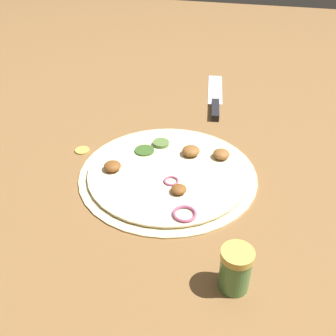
{
  "coord_description": "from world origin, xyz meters",
  "views": [
    {
      "loc": [
        -0.64,
        -0.15,
        0.5
      ],
      "look_at": [
        0.0,
        0.0,
        0.02
      ],
      "focal_mm": 42.0,
      "sensor_mm": 36.0,
      "label": 1
    }
  ],
  "objects_px": {
    "pizza": "(168,172)",
    "knife": "(215,102)",
    "loose_cap": "(82,150)",
    "spice_jar": "(235,269)"
  },
  "relations": [
    {
      "from": "pizza",
      "to": "spice_jar",
      "type": "relative_size",
      "value": 4.95
    },
    {
      "from": "knife",
      "to": "spice_jar",
      "type": "height_order",
      "value": "spice_jar"
    },
    {
      "from": "pizza",
      "to": "knife",
      "type": "distance_m",
      "value": 0.35
    },
    {
      "from": "spice_jar",
      "to": "knife",
      "type": "bearing_deg",
      "value": 10.44
    },
    {
      "from": "knife",
      "to": "loose_cap",
      "type": "distance_m",
      "value": 0.4
    },
    {
      "from": "pizza",
      "to": "spice_jar",
      "type": "xyz_separation_m",
      "value": [
        -0.25,
        -0.16,
        0.03
      ]
    },
    {
      "from": "loose_cap",
      "to": "knife",
      "type": "bearing_deg",
      "value": -40.44
    },
    {
      "from": "pizza",
      "to": "spice_jar",
      "type": "bearing_deg",
      "value": -147.44
    },
    {
      "from": "spice_jar",
      "to": "loose_cap",
      "type": "distance_m",
      "value": 0.48
    },
    {
      "from": "knife",
      "to": "spice_jar",
      "type": "relative_size",
      "value": 4.0
    }
  ]
}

